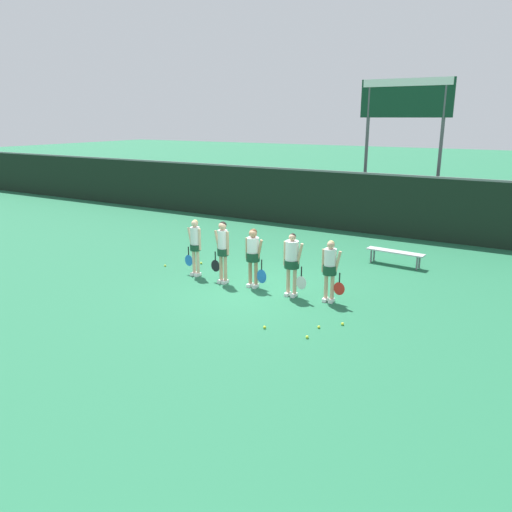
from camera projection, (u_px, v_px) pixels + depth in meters
name	position (u px, v px, depth m)	size (l,w,h in m)	color
ground_plane	(255.00, 288.00, 14.08)	(140.00, 140.00, 0.00)	#216642
fence_windscreen	(357.00, 202.00, 20.59)	(60.00, 0.08, 2.50)	black
scoreboard	(405.00, 113.00, 20.35)	(3.73, 0.15, 6.15)	#515156
bench_courtside	(395.00, 253.00, 16.13)	(1.88, 0.51, 0.47)	#B2B2B7
player_0	(195.00, 243.00, 14.93)	(0.62, 0.32, 1.73)	beige
player_1	(223.00, 247.00, 14.23)	(0.62, 0.32, 1.82)	tan
player_2	(253.00, 253.00, 13.90)	(0.67, 0.38, 1.69)	tan
player_3	(292.00, 259.00, 13.18)	(0.69, 0.40, 1.73)	tan
player_4	(330.00, 266.00, 12.79)	(0.65, 0.36, 1.64)	tan
tennis_ball_0	(307.00, 337.00, 10.86)	(0.07, 0.07, 0.07)	#CCE033
tennis_ball_1	(165.00, 266.00, 16.07)	(0.07, 0.07, 0.07)	#CCE033
tennis_ball_2	(265.00, 327.00, 11.36)	(0.07, 0.07, 0.07)	#CCE033
tennis_ball_3	(201.00, 263.00, 16.34)	(0.07, 0.07, 0.07)	#CCE033
tennis_ball_4	(319.00, 327.00, 11.38)	(0.07, 0.07, 0.07)	#CCE033
tennis_ball_5	(343.00, 324.00, 11.55)	(0.07, 0.07, 0.07)	#CCE033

